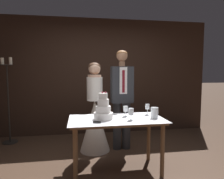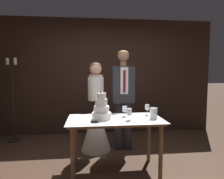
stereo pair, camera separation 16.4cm
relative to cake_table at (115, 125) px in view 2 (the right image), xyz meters
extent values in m
plane|color=#422D21|center=(-0.02, -0.17, -0.67)|extent=(40.00, 40.00, 0.00)
cube|color=black|center=(-0.02, 1.89, 0.64)|extent=(5.09, 0.12, 2.62)
cylinder|color=brown|center=(-0.58, -0.27, -0.31)|extent=(0.06, 0.06, 0.73)
cylinder|color=brown|center=(0.58, -0.27, -0.31)|extent=(0.06, 0.06, 0.73)
cylinder|color=brown|center=(-0.58, 0.27, -0.31)|extent=(0.06, 0.06, 0.73)
cylinder|color=brown|center=(0.58, 0.27, -0.31)|extent=(0.06, 0.06, 0.73)
cube|color=brown|center=(0.00, 0.00, 0.08)|extent=(1.28, 0.66, 0.03)
cube|color=white|center=(0.00, 0.00, 0.10)|extent=(1.34, 0.72, 0.01)
cylinder|color=white|center=(-0.19, 0.00, 0.15)|extent=(0.27, 0.27, 0.09)
cylinder|color=white|center=(-0.19, 0.00, 0.24)|extent=(0.21, 0.21, 0.09)
cylinder|color=white|center=(-0.19, 0.00, 0.33)|extent=(0.16, 0.16, 0.10)
cylinder|color=white|center=(-0.19, 0.00, 0.42)|extent=(0.12, 0.12, 0.08)
sphere|color=maroon|center=(-0.16, 0.00, 0.48)|extent=(0.02, 0.02, 0.02)
sphere|color=maroon|center=(-0.20, 0.02, 0.48)|extent=(0.02, 0.02, 0.02)
sphere|color=maroon|center=(-0.20, -0.02, 0.48)|extent=(0.02, 0.02, 0.02)
cube|color=silver|center=(-0.11, -0.23, 0.10)|extent=(0.28, 0.09, 0.00)
cylinder|color=black|center=(-0.30, -0.18, 0.11)|extent=(0.10, 0.05, 0.02)
cylinder|color=silver|center=(0.16, 0.12, 0.10)|extent=(0.07, 0.07, 0.00)
cylinder|color=silver|center=(0.16, 0.12, 0.14)|extent=(0.01, 0.01, 0.07)
cylinder|color=silver|center=(0.16, 0.12, 0.21)|extent=(0.07, 0.07, 0.08)
cylinder|color=silver|center=(0.52, 0.18, 0.10)|extent=(0.06, 0.06, 0.00)
cylinder|color=silver|center=(0.52, 0.18, 0.14)|extent=(0.01, 0.01, 0.08)
cylinder|color=silver|center=(0.52, 0.18, 0.22)|extent=(0.06, 0.06, 0.08)
cylinder|color=silver|center=(0.18, -0.12, 0.10)|extent=(0.07, 0.07, 0.00)
cylinder|color=silver|center=(0.18, -0.12, 0.14)|extent=(0.01, 0.01, 0.07)
cylinder|color=silver|center=(0.18, -0.12, 0.22)|extent=(0.07, 0.07, 0.09)
cylinder|color=silver|center=(0.54, -0.06, 0.18)|extent=(0.11, 0.11, 0.15)
cylinder|color=silver|center=(0.54, -0.06, 0.13)|extent=(0.05, 0.05, 0.07)
sphere|color=#F9CC4C|center=(0.54, -0.06, 0.18)|extent=(0.02, 0.02, 0.02)
cone|color=white|center=(-0.25, 0.80, -0.21)|extent=(0.54, 0.54, 0.92)
cylinder|color=white|center=(-0.25, 0.80, 0.46)|extent=(0.28, 0.28, 0.41)
cylinder|color=#DBAD8E|center=(-0.25, 0.80, 0.68)|extent=(0.24, 0.24, 0.04)
sphere|color=#DBAD8E|center=(-0.25, 0.80, 0.81)|extent=(0.21, 0.21, 0.21)
ellipsoid|color=#472D1E|center=(-0.25, 0.82, 0.84)|extent=(0.22, 0.22, 0.16)
cylinder|color=#282B30|center=(0.16, 0.80, -0.23)|extent=(0.15, 0.15, 0.87)
cylinder|color=#282B30|center=(0.33, 0.80, -0.23)|extent=(0.15, 0.15, 0.87)
cube|color=#282B30|center=(0.25, 0.80, 0.53)|extent=(0.39, 0.24, 0.65)
cube|color=white|center=(0.25, 0.68, 0.60)|extent=(0.14, 0.01, 0.47)
cube|color=maroon|center=(0.25, 0.67, 0.59)|extent=(0.04, 0.01, 0.39)
cylinder|color=#A37556|center=(0.25, 0.80, 0.90)|extent=(0.11, 0.11, 0.09)
sphere|color=#A37556|center=(0.25, 0.80, 1.04)|extent=(0.20, 0.20, 0.20)
ellipsoid|color=brown|center=(0.25, 0.81, 1.08)|extent=(0.20, 0.20, 0.13)
cylinder|color=black|center=(-1.91, 1.47, -0.66)|extent=(0.28, 0.28, 0.02)
cylinder|color=black|center=(-1.91, 1.47, 0.12)|extent=(0.03, 0.03, 1.53)
cylinder|color=black|center=(-1.91, 1.47, 0.89)|extent=(0.22, 0.22, 0.01)
cylinder|color=silver|center=(-1.98, 1.47, 0.96)|extent=(0.06, 0.06, 0.13)
cylinder|color=silver|center=(-1.83, 1.47, 0.97)|extent=(0.06, 0.06, 0.14)
camera|label=1|loc=(-0.51, -2.72, 0.77)|focal=32.00mm
camera|label=2|loc=(-0.35, -2.75, 0.77)|focal=32.00mm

